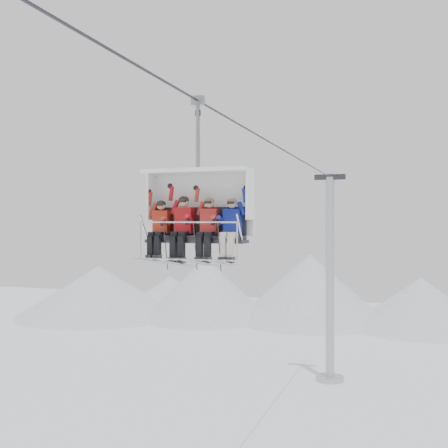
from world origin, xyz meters
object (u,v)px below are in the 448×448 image
(skier_center_left, at_px, (183,226))
(skier_far_right, at_px, (231,227))
(skier_center_right, at_px, (208,226))
(chairlift_carrier, at_px, (200,206))
(skier_far_left, at_px, (160,227))
(lift_tower_right, at_px, (330,292))

(skier_center_left, bearing_deg, skier_far_right, -0.35)
(skier_far_right, bearing_deg, skier_center_right, 179.79)
(chairlift_carrier, bearing_deg, skier_far_left, -161.30)
(chairlift_carrier, relative_size, skier_far_left, 2.36)
(skier_far_left, bearing_deg, skier_far_right, 0.13)
(chairlift_carrier, bearing_deg, skier_far_right, -19.07)
(skier_far_left, xyz_separation_m, skier_center_right, (1.27, 0.01, 0.02))
(skier_center_right, bearing_deg, skier_center_left, 179.54)
(skier_center_left, relative_size, skier_far_right, 1.03)
(lift_tower_right, height_order, skier_center_left, lift_tower_right)
(skier_center_left, bearing_deg, skier_far_left, -178.90)
(skier_far_left, height_order, skier_center_left, skier_center_left)
(skier_far_left, height_order, skier_far_right, skier_far_right)
(lift_tower_right, height_order, chairlift_carrier, lift_tower_right)
(skier_far_right, bearing_deg, skier_center_left, 179.65)
(lift_tower_right, distance_m, skier_far_right, 24.63)
(skier_center_right, height_order, skier_far_right, skier_center_right)
(chairlift_carrier, bearing_deg, skier_center_right, -43.08)
(chairlift_carrier, xyz_separation_m, skier_far_left, (-0.94, -0.32, -0.54))
(lift_tower_right, xyz_separation_m, skier_center_right, (0.33, -24.21, 4.44))
(skier_far_left, bearing_deg, skier_center_right, 0.29)
(lift_tower_right, relative_size, skier_far_right, 7.99)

